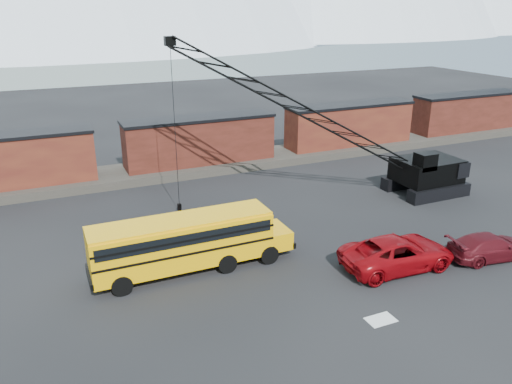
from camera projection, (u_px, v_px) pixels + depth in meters
ground at (327, 282)px, 27.02m from camera, size 160.00×160.00×0.00m
gravel_berm at (201, 166)px, 45.74m from camera, size 120.00×5.00×0.70m
boxcar_west_near at (4, 161)px, 38.81m from camera, size 13.70×3.10×4.17m
boxcar_mid at (200, 140)px, 44.90m from camera, size 13.70×3.10×4.17m
boxcar_east_near at (349, 124)px, 51.00m from camera, size 13.70×3.10×4.17m
boxcar_east_far at (467, 112)px, 57.09m from camera, size 13.70×3.10×4.17m
snow_patch at (381, 320)px, 23.78m from camera, size 1.40×0.90×0.02m
school_bus at (188, 241)px, 27.71m from camera, size 11.65×2.65×3.19m
red_pickup at (397, 253)px, 28.26m from camera, size 6.80×3.42×1.85m
maroon_suv at (490, 247)px, 29.38m from camera, size 5.48×2.82×1.52m
crawler_crane at (305, 112)px, 35.69m from camera, size 22.39×6.66×12.46m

